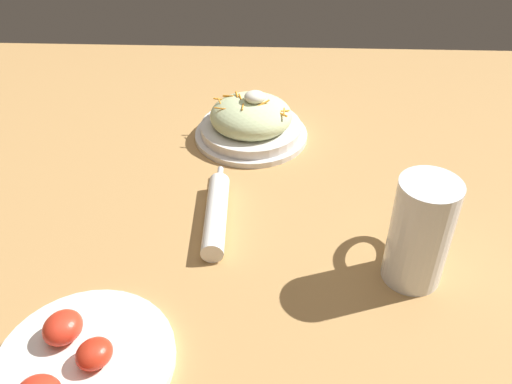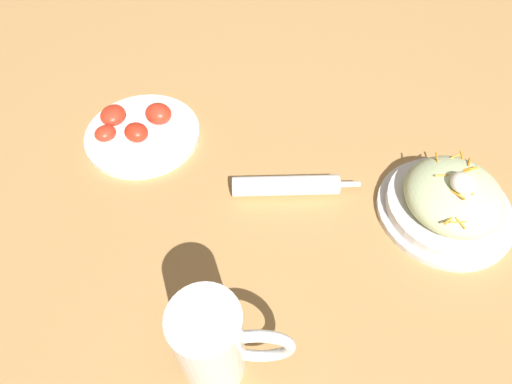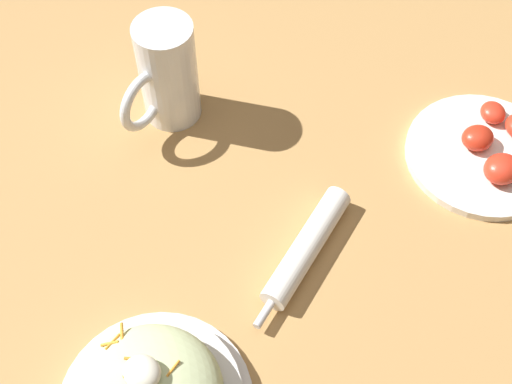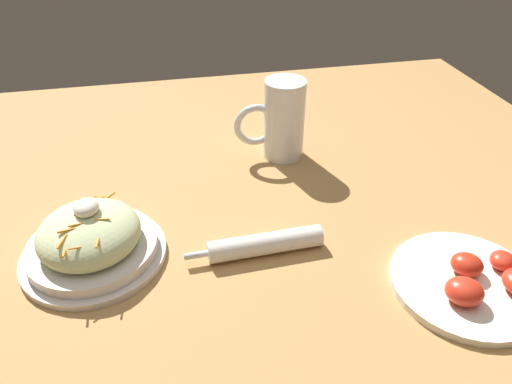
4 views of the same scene
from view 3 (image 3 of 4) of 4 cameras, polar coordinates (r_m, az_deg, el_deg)
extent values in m
plane|color=#B2844C|center=(0.90, 2.79, -3.83)|extent=(1.43, 1.43, 0.00)
cylinder|color=orange|center=(0.75, -9.63, -13.40)|extent=(0.03, 0.02, 0.01)
cylinder|color=orange|center=(0.78, -11.96, -12.09)|extent=(0.02, 0.02, 0.01)
cylinder|color=orange|center=(0.74, -10.18, -15.16)|extent=(0.02, 0.01, 0.00)
cylinder|color=orange|center=(0.74, -6.66, -14.33)|extent=(0.00, 0.02, 0.00)
cylinder|color=orange|center=(0.78, -10.97, -11.56)|extent=(0.02, 0.03, 0.01)
cylinder|color=orange|center=(0.74, -9.94, -14.28)|extent=(0.01, 0.03, 0.00)
cylinder|color=orange|center=(0.78, -11.71, -11.95)|extent=(0.00, 0.02, 0.01)
ellipsoid|color=white|center=(0.73, -9.35, -14.42)|extent=(0.04, 0.04, 0.02)
cylinder|color=white|center=(0.97, -7.23, 9.76)|extent=(0.08, 0.08, 0.16)
cylinder|color=gold|center=(1.00, -6.98, 8.13)|extent=(0.07, 0.07, 0.08)
cylinder|color=white|center=(0.97, -7.26, 9.94)|extent=(0.07, 0.07, 0.01)
torus|color=white|center=(0.95, -9.29, 7.35)|extent=(0.01, 0.09, 0.09)
cylinder|color=white|center=(0.87, 4.22, -4.47)|extent=(0.04, 0.18, 0.03)
cylinder|color=silver|center=(0.83, 0.66, -10.04)|extent=(0.01, 0.04, 0.01)
cylinder|color=white|center=(1.02, 18.15, 2.93)|extent=(0.21, 0.21, 0.01)
ellipsoid|color=red|center=(1.00, 17.77, 4.26)|extent=(0.06, 0.06, 0.03)
ellipsoid|color=red|center=(0.98, 19.58, 1.81)|extent=(0.06, 0.06, 0.03)
ellipsoid|color=red|center=(1.05, 18.91, 6.20)|extent=(0.05, 0.05, 0.02)
camera|label=1|loc=(1.10, 24.04, 41.30)|focal=38.10mm
camera|label=2|loc=(0.79, -27.11, 37.59)|focal=30.09mm
camera|label=4|loc=(0.53, 61.71, -13.59)|focal=33.45mm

